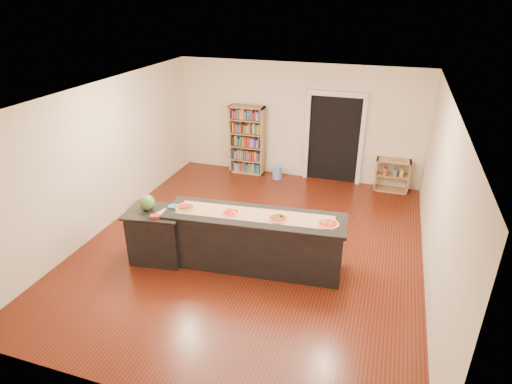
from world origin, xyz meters
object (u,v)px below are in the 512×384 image
(kitchen_island, at_px, (255,241))
(waste_bin, at_px, (277,172))
(watermelon, at_px, (147,203))
(side_counter, at_px, (157,235))
(low_shelf, at_px, (392,175))
(bookshelf, at_px, (247,140))

(kitchen_island, xyz_separation_m, waste_bin, (-0.63, 3.74, -0.33))
(watermelon, bearing_deg, side_counter, -5.82)
(watermelon, bearing_deg, kitchen_island, 9.65)
(waste_bin, bearing_deg, low_shelf, 3.16)
(side_counter, relative_size, watermelon, 3.60)
(kitchen_island, height_order, watermelon, watermelon)
(bookshelf, xyz_separation_m, watermelon, (-0.32, -4.20, 0.20))
(kitchen_island, relative_size, watermelon, 11.24)
(kitchen_island, relative_size, bookshelf, 1.70)
(low_shelf, bearing_deg, waste_bin, -176.84)
(bookshelf, relative_size, waste_bin, 5.25)
(side_counter, relative_size, bookshelf, 0.55)
(kitchen_island, height_order, bookshelf, bookshelf)
(waste_bin, bearing_deg, kitchen_island, -80.45)
(kitchen_island, height_order, waste_bin, kitchen_island)
(side_counter, bearing_deg, low_shelf, 39.96)
(bookshelf, xyz_separation_m, low_shelf, (3.57, -0.01, -0.49))
(bookshelf, distance_m, low_shelf, 3.60)
(low_shelf, bearing_deg, bookshelf, 179.84)
(watermelon, bearing_deg, low_shelf, 47.15)
(low_shelf, xyz_separation_m, watermelon, (-3.89, -4.19, 0.69))
(low_shelf, relative_size, watermelon, 2.91)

